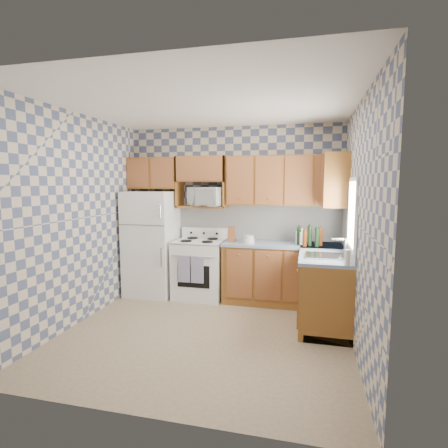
{
  "coord_description": "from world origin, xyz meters",
  "views": [
    {
      "loc": [
        1.17,
        -3.91,
        1.81
      ],
      "look_at": [
        0.05,
        0.75,
        1.25
      ],
      "focal_mm": 28.0,
      "sensor_mm": 36.0,
      "label": 1
    }
  ],
  "objects_px": {
    "refrigerator": "(152,243)",
    "electric_kettle": "(301,238)",
    "microwave": "(207,197)",
    "stove_body": "(200,269)"
  },
  "relations": [
    {
      "from": "refrigerator",
      "to": "microwave",
      "type": "relative_size",
      "value": 3.1
    },
    {
      "from": "refrigerator",
      "to": "microwave",
      "type": "xyz_separation_m",
      "value": [
        0.9,
        0.14,
        0.76
      ]
    },
    {
      "from": "refrigerator",
      "to": "electric_kettle",
      "type": "xyz_separation_m",
      "value": [
        2.36,
        0.03,
        0.17
      ]
    },
    {
      "from": "refrigerator",
      "to": "stove_body",
      "type": "distance_m",
      "value": 0.89
    },
    {
      "from": "electric_kettle",
      "to": "microwave",
      "type": "bearing_deg",
      "value": 175.51
    },
    {
      "from": "stove_body",
      "to": "microwave",
      "type": "relative_size",
      "value": 1.66
    },
    {
      "from": "refrigerator",
      "to": "stove_body",
      "type": "relative_size",
      "value": 1.87
    },
    {
      "from": "refrigerator",
      "to": "electric_kettle",
      "type": "relative_size",
      "value": 8.86
    },
    {
      "from": "microwave",
      "to": "electric_kettle",
      "type": "relative_size",
      "value": 2.86
    },
    {
      "from": "refrigerator",
      "to": "electric_kettle",
      "type": "bearing_deg",
      "value": 0.63
    }
  ]
}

